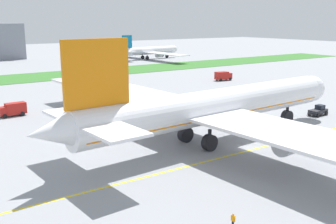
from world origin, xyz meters
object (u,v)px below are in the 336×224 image
Objects in this scene: ground_crew_wingwalker_port at (233,219)px; service_truck_baggage_loader at (107,86)px; pushback_tug at (318,111)px; service_truck_fuel_bowser at (13,109)px; airliner_foreground at (212,107)px; parked_airliner_far_right at (148,51)px; service_truck_catering_van at (223,76)px.

service_truck_baggage_loader is (23.92, 75.73, 0.59)m from ground_crew_wingwalker_port.
pushback_tug reaches higher than ground_crew_wingwalker_port.
ground_crew_wingwalker_port is at bearing -85.00° from service_truck_fuel_bowser.
airliner_foreground is at bearing -59.99° from service_truck_fuel_bowser.
parked_airliner_far_right is at bearing 60.75° from ground_crew_wingwalker_port.
ground_crew_wingwalker_port is 0.26× the size of service_truck_baggage_loader.
ground_crew_wingwalker_port is at bearing -107.53° from service_truck_baggage_loader.
service_truck_baggage_loader reaches higher than ground_crew_wingwalker_port.
service_truck_catering_van reaches higher than ground_crew_wingwalker_port.
service_truck_baggage_loader is 1.11× the size of service_truck_fuel_bowser.
service_truck_fuel_bowser is at bearing -152.74° from service_truck_baggage_loader.
ground_crew_wingwalker_port is (-16.68, -22.59, -4.99)m from airliner_foreground.
airliner_foreground reaches higher than parked_airliner_far_right.
ground_crew_wingwalker_port is 172.31m from parked_airliner_far_right.
pushback_tug is 1.14× the size of service_truck_fuel_bowser.
service_truck_catering_van is 79.20m from parked_airliner_far_right.
pushback_tug is (31.50, 1.81, -4.96)m from airliner_foreground.
service_truck_fuel_bowser is (-5.31, 60.67, 0.54)m from ground_crew_wingwalker_port.
service_truck_catering_van reaches higher than pushback_tug.
service_truck_catering_van is (17.55, 48.94, 0.60)m from pushback_tug.
airliner_foreground is 28.52m from ground_crew_wingwalker_port.
airliner_foreground reaches higher than service_truck_fuel_bowser.
airliner_foreground is at bearing -97.75° from service_truck_baggage_loader.
airliner_foreground reaches higher than service_truck_catering_van.
service_truck_fuel_bowser is 72.16m from service_truck_catering_van.
airliner_foreground is 15.60× the size of pushback_tug.
parked_airliner_far_right is (18.44, 76.98, 2.63)m from service_truck_catering_van.
airliner_foreground is 15.98× the size of service_truck_baggage_loader.
service_truck_catering_van reaches higher than service_truck_baggage_loader.
service_truck_fuel_bowser reaches higher than pushback_tug.
service_truck_fuel_bowser reaches higher than ground_crew_wingwalker_port.
parked_airliner_far_right is at bearing 74.05° from pushback_tug.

